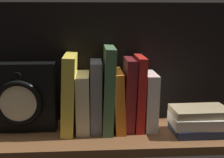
{
  "coord_description": "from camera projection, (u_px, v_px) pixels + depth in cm",
  "views": [
    {
      "loc": [
        -4.75,
        -85.86,
        34.94
      ],
      "look_at": [
        1.16,
        3.35,
        15.85
      ],
      "focal_mm": 47.68,
      "sensor_mm": 36.0,
      "label": 1
    }
  ],
  "objects": [
    {
      "name": "book_maroon_dawkins",
      "position": [
        129.0,
        94.0,
        0.93
      ],
      "size": [
        4.01,
        12.17,
        22.23
      ],
      "primitive_type": "cube",
      "rotation": [
        0.0,
        0.04,
        0.0
      ],
      "color": "maroon",
      "rests_on": "ground_plane"
    },
    {
      "name": "framed_clock",
      "position": [
        21.0,
        98.0,
        0.91
      ],
      "size": [
        21.06,
        7.05,
        21.06
      ],
      "color": "black",
      "rests_on": "ground_plane"
    },
    {
      "name": "book_white_catcher",
      "position": [
        149.0,
        100.0,
        0.94
      ],
      "size": [
        3.96,
        12.64,
        17.57
      ],
      "primitive_type": "cube",
      "rotation": [
        0.0,
        0.01,
        0.0
      ],
      "color": "silver",
      "rests_on": "ground_plane"
    },
    {
      "name": "book_red_requiem",
      "position": [
        139.0,
        93.0,
        0.93
      ],
      "size": [
        3.17,
        13.07,
        22.86
      ],
      "primitive_type": "cube",
      "rotation": [
        0.0,
        0.03,
        0.0
      ],
      "color": "red",
      "rests_on": "ground_plane"
    },
    {
      "name": "book_green_romantic",
      "position": [
        107.0,
        88.0,
        0.92
      ],
      "size": [
        4.19,
        16.29,
        25.84
      ],
      "primitive_type": "cube",
      "rotation": [
        0.0,
        0.04,
        0.0
      ],
      "color": "#476B44",
      "rests_on": "ground_plane"
    },
    {
      "name": "book_yellow_seinlanguage",
      "position": [
        69.0,
        93.0,
        0.91
      ],
      "size": [
        4.81,
        16.41,
        23.57
      ],
      "primitive_type": "cube",
      "rotation": [
        0.0,
        0.05,
        0.0
      ],
      "color": "gold",
      "rests_on": "ground_plane"
    },
    {
      "name": "ground_plane",
      "position": [
        109.0,
        135.0,
        0.92
      ],
      "size": [
        87.88,
        25.5,
        2.5
      ],
      "primitive_type": "cube",
      "color": "brown"
    },
    {
      "name": "book_orange_pandolfini",
      "position": [
        118.0,
        100.0,
        0.93
      ],
      "size": [
        3.77,
        14.87,
        18.44
      ],
      "primitive_type": "cube",
      "rotation": [
        0.0,
        -0.04,
        0.0
      ],
      "color": "orange",
      "rests_on": "ground_plane"
    },
    {
      "name": "book_gray_chess",
      "position": [
        96.0,
        95.0,
        0.92
      ],
      "size": [
        3.67,
        12.77,
        21.49
      ],
      "primitive_type": "cube",
      "rotation": [
        0.0,
        0.01,
        0.0
      ],
      "color": "gray",
      "rests_on": "ground_plane"
    },
    {
      "name": "back_panel",
      "position": [
        107.0,
        63.0,
        0.99
      ],
      "size": [
        87.88,
        1.2,
        39.1
      ],
      "primitive_type": "cube",
      "color": "black",
      "rests_on": "ground_plane"
    },
    {
      "name": "book_cream_twain",
      "position": [
        83.0,
        102.0,
        0.92
      ],
      "size": [
        4.01,
        14.06,
        17.54
      ],
      "primitive_type": "cube",
      "rotation": [
        0.0,
        -0.0,
        0.0
      ],
      "color": "beige",
      "rests_on": "ground_plane"
    },
    {
      "name": "book_stack_side",
      "position": [
        200.0,
        121.0,
        0.9
      ],
      "size": [
        18.28,
        12.21,
        7.71
      ],
      "color": "#232D4C",
      "rests_on": "ground_plane"
    }
  ]
}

